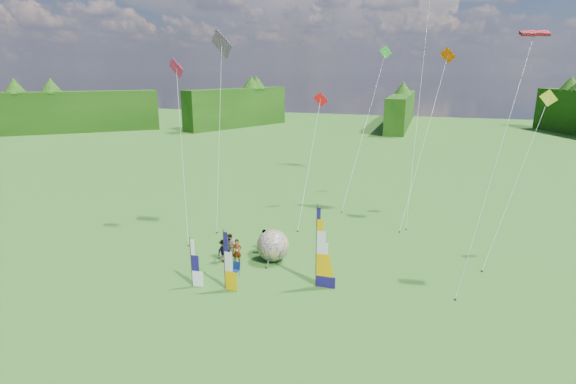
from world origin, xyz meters
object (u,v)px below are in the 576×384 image
(side_banner_left, at_px, (224,261))
(feather_banner_main, at_px, (316,248))
(camp_chair, at_px, (235,270))
(side_banner_far, at_px, (191,263))
(spectator_b, at_px, (230,245))
(spectator_a, at_px, (237,252))
(kite_whale, at_px, (421,78))
(bol_inflatable, at_px, (273,246))
(spectator_c, at_px, (224,251))
(spectator_d, at_px, (264,241))

(side_banner_left, bearing_deg, feather_banner_main, 27.86)
(camp_chair, bearing_deg, side_banner_far, -126.90)
(camp_chair, bearing_deg, spectator_b, 126.56)
(side_banner_far, distance_m, spectator_a, 4.11)
(feather_banner_main, height_order, kite_whale, kite_whale)
(spectator_b, xyz_separation_m, kite_whale, (11.59, 14.70, 11.20))
(spectator_b, bearing_deg, side_banner_left, -61.23)
(bol_inflatable, relative_size, spectator_c, 1.35)
(feather_banner_main, relative_size, spectator_b, 3.00)
(spectator_d, bearing_deg, camp_chair, 98.99)
(camp_chair, bearing_deg, side_banner_left, -77.76)
(spectator_c, bearing_deg, bol_inflatable, -45.52)
(bol_inflatable, bearing_deg, side_banner_far, -124.00)
(kite_whale, bearing_deg, camp_chair, -132.41)
(feather_banner_main, relative_size, bol_inflatable, 2.27)
(spectator_a, xyz_separation_m, spectator_c, (-0.97, -0.05, -0.04))
(feather_banner_main, relative_size, kite_whale, 0.21)
(side_banner_left, xyz_separation_m, camp_chair, (-0.17, 1.78, -1.38))
(bol_inflatable, bearing_deg, spectator_b, -175.13)
(side_banner_left, height_order, camp_chair, side_banner_left)
(spectator_c, distance_m, spectator_d, 3.22)
(bol_inflatable, bearing_deg, spectator_d, 131.29)
(kite_whale, bearing_deg, side_banner_left, -129.69)
(side_banner_far, relative_size, spectator_b, 1.83)
(feather_banner_main, relative_size, spectator_d, 2.98)
(bol_inflatable, relative_size, kite_whale, 0.09)
(spectator_b, bearing_deg, side_banner_far, -86.25)
(side_banner_left, height_order, side_banner_far, side_banner_left)
(spectator_c, height_order, kite_whale, kite_whale)
(spectator_c, distance_m, camp_chair, 2.46)
(spectator_a, bearing_deg, camp_chair, -83.50)
(feather_banner_main, height_order, bol_inflatable, feather_banner_main)
(side_banner_left, bearing_deg, spectator_d, 94.30)
(bol_inflatable, bearing_deg, spectator_c, -158.18)
(spectator_b, bearing_deg, spectator_a, -37.57)
(feather_banner_main, height_order, camp_chair, feather_banner_main)
(side_banner_far, xyz_separation_m, camp_chair, (1.92, 2.01, -1.07))
(side_banner_left, xyz_separation_m, side_banner_far, (-2.09, -0.23, -0.31))
(spectator_c, xyz_separation_m, spectator_d, (1.98, 2.54, 0.02))
(bol_inflatable, distance_m, spectator_a, 2.47)
(spectator_a, relative_size, kite_whale, 0.07)
(side_banner_left, bearing_deg, side_banner_far, -167.78)
(bol_inflatable, bearing_deg, side_banner_left, -105.29)
(feather_banner_main, relative_size, side_banner_far, 1.64)
(camp_chair, height_order, kite_whale, kite_whale)
(side_banner_far, bearing_deg, spectator_d, 64.31)
(side_banner_far, xyz_separation_m, kite_whale, (11.92, 19.49, 10.50))
(spectator_c, height_order, camp_chair, spectator_c)
(side_banner_left, distance_m, bol_inflatable, 5.06)
(side_banner_left, relative_size, spectator_b, 2.19)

